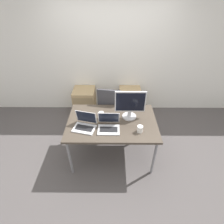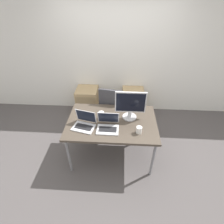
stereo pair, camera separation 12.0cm
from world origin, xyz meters
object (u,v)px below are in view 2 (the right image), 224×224
coffee_cup_white (139,130)px  cabinet_left (88,101)px  monitor (130,105)px  coffee_cup_brown (101,115)px  laptop_left (84,124)px  laptop_right (108,126)px  mouse (111,120)px  cabinet_right (132,103)px  office_chair (113,114)px

coffee_cup_white → cabinet_left: bearing=125.6°
monitor → coffee_cup_brown: bearing=-173.8°
laptop_left → laptop_right: 0.37m
coffee_cup_brown → laptop_left: bearing=-138.9°
cabinet_left → mouse: (0.63, -1.23, 0.47)m
laptop_right → mouse: (0.03, 0.19, -0.03)m
cabinet_right → coffee_cup_white: bearing=-89.4°
cabinet_right → laptop_right: (-0.46, -1.42, 0.50)m
laptop_right → monitor: bearing=40.4°
coffee_cup_white → coffee_cup_brown: coffee_cup_brown is taller
office_chair → coffee_cup_brown: (-0.15, -0.64, 0.45)m
cabinet_right → laptop_left: bearing=-120.6°
coffee_cup_white → coffee_cup_brown: (-0.60, 0.31, 0.01)m
laptop_left → cabinet_right: bearing=59.4°
cabinet_left → cabinet_right: 1.05m
monitor → laptop_right: bearing=-139.6°
laptop_right → monitor: monitor is taller
cabinet_right → mouse: mouse is taller
office_chair → laptop_left: (-0.39, -0.85, 0.44)m
cabinet_left → laptop_right: bearing=-67.1°
monitor → coffee_cup_white: monitor is taller
office_chair → mouse: 0.80m
laptop_right → laptop_left: bearing=176.1°
coffee_cup_brown → laptop_right: bearing=-62.2°
office_chair → mouse: size_ratio=17.24×
laptop_left → coffee_cup_white: 0.85m
cabinet_left → mouse: size_ratio=10.57×
office_chair → cabinet_left: (-0.62, 0.54, -0.07)m
monitor → cabinet_right: bearing=84.1°
office_chair → cabinet_right: 0.70m
monitor → cabinet_left: bearing=129.6°
office_chair → coffee_cup_brown: office_chair is taller
cabinet_right → coffee_cup_white: coffee_cup_white is taller
cabinet_left → office_chair: bearing=-41.0°
coffee_cup_white → laptop_right: bearing=170.9°
cabinet_left → coffee_cup_brown: size_ratio=5.18×
laptop_right → coffee_cup_white: (0.47, -0.07, 0.00)m
cabinet_right → coffee_cup_brown: 1.42m
cabinet_right → coffee_cup_white: (0.01, -1.50, 0.51)m
laptop_left → monitor: bearing=20.4°
laptop_left → monitor: 0.78m
cabinet_left → coffee_cup_brown: 1.38m
monitor → coffee_cup_white: (0.13, -0.36, -0.19)m
cabinet_left → laptop_left: laptop_left is taller
cabinet_left → coffee_cup_brown: coffee_cup_brown is taller
office_chair → laptop_right: (-0.02, -0.88, 0.44)m
laptop_left → mouse: bearing=22.1°
laptop_left → coffee_cup_brown: (0.24, 0.21, 0.01)m
office_chair → laptop_right: size_ratio=3.17×
monitor → coffee_cup_white: bearing=-69.9°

